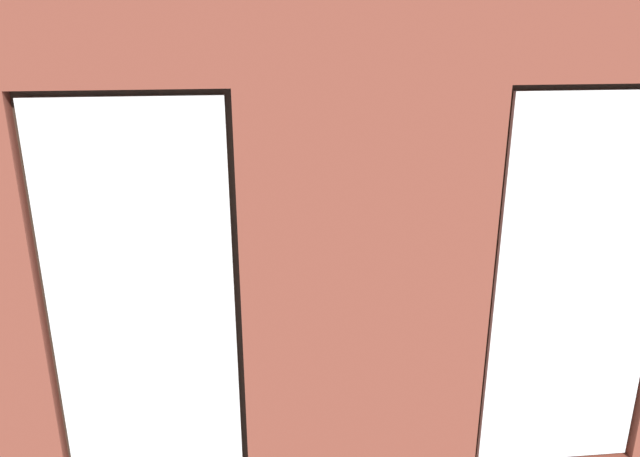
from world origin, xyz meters
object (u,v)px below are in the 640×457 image
table_plant_small (358,245)px  couch_by_window (304,434)px  potted_plant_foreground_right (122,192)px  potted_plant_near_tv (61,337)px  media_console (30,331)px  remote_black (275,266)px  remote_gray (320,260)px  cup_ceramic (332,261)px  papasan_chair (210,216)px  coffee_table (320,266)px  potted_plant_between_couches (530,364)px  potted_plant_beside_window_right (7,431)px  tv_flatscreen (18,263)px  couch_left (526,283)px  candle_jar (300,253)px

table_plant_small → couch_by_window: bearing=73.8°
couch_by_window → table_plant_small: bearing=-106.2°
table_plant_small → potted_plant_foreground_right: 3.20m
potted_plant_near_tv → media_console: bearing=-58.1°
table_plant_small → remote_black: size_ratio=1.22×
remote_gray → potted_plant_foreground_right: potted_plant_foreground_right is taller
potted_plant_foreground_right → potted_plant_near_tv: (-0.25, 3.64, -0.06)m
cup_ceramic → papasan_chair: bearing=-51.7°
potted_plant_foreground_right → potted_plant_near_tv: 3.65m
coffee_table → couch_by_window: bearing=81.9°
papasan_chair → potted_plant_between_couches: size_ratio=1.04×
couch_by_window → coffee_table: couch_by_window is taller
potted_plant_foreground_right → potted_plant_near_tv: size_ratio=1.02×
remote_black → potted_plant_beside_window_right: potted_plant_beside_window_right is taller
cup_ceramic → table_plant_small: 0.39m
couch_by_window → papasan_chair: 4.34m
cup_ceramic → tv_flatscreen: bearing=17.5°
couch_left → remote_gray: size_ratio=11.70×
coffee_table → cup_ceramic: (-0.12, 0.11, 0.10)m
candle_jar → potted_plant_near_tv: 2.71m
table_plant_small → papasan_chair: size_ratio=0.18×
table_plant_small → tv_flatscreen: 3.26m
coffee_table → potted_plant_foreground_right: (2.32, -1.77, 0.37)m
potted_plant_between_couches → coffee_table: bearing=-66.7°
candle_jar → tv_flatscreen: bearing=23.5°
potted_plant_near_tv → potted_plant_foreground_right: bearing=-86.0°
potted_plant_beside_window_right → coffee_table: bearing=-128.0°
potted_plant_foreground_right → potted_plant_near_tv: potted_plant_foreground_right is taller
couch_by_window → potted_plant_beside_window_right: 1.78m
tv_flatscreen → table_plant_small: bearing=-160.3°
candle_jar → table_plant_small: table_plant_small is taller
papasan_chair → potted_plant_between_couches: bearing=119.2°
remote_gray → media_console: 2.80m
candle_jar → tv_flatscreen: (2.43, 1.06, 0.43)m
tv_flatscreen → potted_plant_beside_window_right: (-0.48, 1.78, -0.36)m
papasan_chair → candle_jar: bearing=124.4°
coffee_table → potted_plant_foreground_right: 2.94m
couch_left → tv_flatscreen: tv_flatscreen is taller
couch_by_window → candle_jar: bearing=-93.9°
tv_flatscreen → potted_plant_foreground_right: (-0.31, -2.73, -0.17)m
tv_flatscreen → potted_plant_beside_window_right: 1.88m
potted_plant_between_couches → potted_plant_beside_window_right: 3.27m
cup_ceramic → papasan_chair: (1.35, -1.71, -0.02)m
candle_jar → remote_gray: candle_jar is taller
couch_by_window → remote_gray: bearing=-98.1°
coffee_table → cup_ceramic: cup_ceramic is taller
tv_flatscreen → potted_plant_near_tv: (-0.56, 0.90, -0.22)m
remote_gray → potted_plant_near_tv: size_ratio=0.14×
candle_jar → media_console: bearing=23.6°
coffee_table → potted_plant_beside_window_right: (2.14, 2.75, 0.19)m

